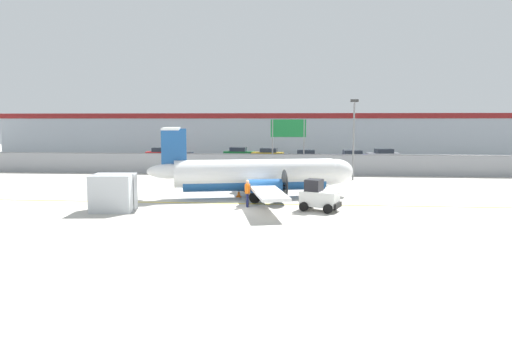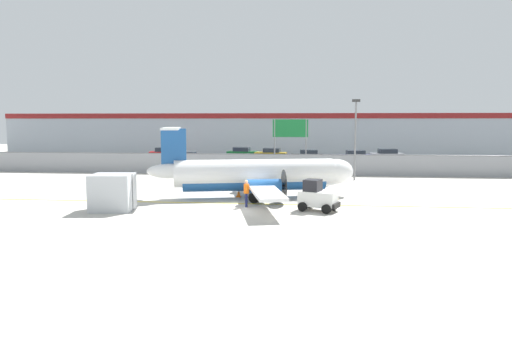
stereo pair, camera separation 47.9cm
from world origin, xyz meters
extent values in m
plane|color=#BCB7AD|center=(0.00, 0.00, 0.00)|extent=(140.00, 140.00, 0.00)
cube|color=yellow|center=(0.00, 2.00, 0.00)|extent=(84.00, 0.20, 0.01)
cube|color=gray|center=(0.00, 18.00, 1.00)|extent=(98.00, 0.04, 2.00)
cylinder|color=slate|center=(0.00, 18.00, 2.05)|extent=(98.00, 0.10, 0.10)
cube|color=#38383A|center=(0.00, 29.50, 0.06)|extent=(98.00, 17.00, 0.12)
cube|color=#A8B2BC|center=(0.00, 48.00, 3.25)|extent=(91.00, 8.00, 6.50)
cube|color=maroon|center=(0.00, 44.00, 6.10)|extent=(91.00, 0.20, 0.80)
cylinder|color=white|center=(-0.08, 4.47, 1.75)|extent=(11.26, 4.31, 1.90)
ellipsoid|color=white|center=(5.62, 5.77, 1.75)|extent=(2.90, 2.33, 1.80)
ellipsoid|color=white|center=(-5.77, 3.18, 1.95)|extent=(3.29, 1.71, 1.05)
cylinder|color=#1E5193|center=(-0.08, 4.47, 1.23)|extent=(10.05, 3.65, 1.48)
cube|color=white|center=(0.02, 4.50, 1.18)|extent=(5.10, 15.96, 0.18)
cylinder|color=#1E5193|center=(-0.36, 7.08, 1.18)|extent=(2.34, 1.37, 0.90)
cone|color=black|center=(0.76, 7.33, 1.18)|extent=(0.54, 0.53, 0.44)
cylinder|color=#262626|center=(0.91, 7.36, 1.18)|extent=(0.50, 2.06, 2.10)
cylinder|color=#1E5193|center=(0.79, 2.01, 1.18)|extent=(2.34, 1.37, 0.90)
cone|color=black|center=(1.91, 2.26, 1.18)|extent=(0.54, 0.53, 0.44)
cylinder|color=#262626|center=(2.06, 2.29, 1.18)|extent=(0.50, 2.06, 2.10)
cube|color=#1E5193|center=(-5.49, 3.24, 3.30)|extent=(1.70, 0.55, 3.10)
cube|color=white|center=(-5.63, 3.21, 4.85)|extent=(2.14, 4.92, 0.14)
cylinder|color=#59595B|center=(3.74, 5.34, 0.79)|extent=(0.17, 0.17, 0.97)
cylinder|color=black|center=(3.74, 5.34, 0.30)|extent=(0.63, 0.35, 0.60)
cylinder|color=#59595B|center=(-0.86, 6.56, 0.83)|extent=(0.17, 0.17, 0.90)
cylinder|color=black|center=(-0.86, 6.56, 0.38)|extent=(0.79, 0.38, 0.76)
cylinder|color=#59595B|center=(0.12, 2.25, 0.83)|extent=(0.17, 0.17, 0.90)
cylinder|color=black|center=(0.12, 2.25, 0.38)|extent=(0.79, 0.38, 0.76)
cube|color=silver|center=(4.20, 0.09, 0.73)|extent=(2.45, 1.87, 0.90)
cube|color=black|center=(3.88, 0.22, 1.53)|extent=(1.22, 1.27, 0.70)
cube|color=black|center=(5.26, -0.36, 0.43)|extent=(0.57, 1.08, 0.30)
cylinder|color=black|center=(5.13, 0.35, 0.28)|extent=(0.59, 0.38, 0.56)
cylinder|color=black|center=(4.66, -0.76, 0.28)|extent=(0.59, 0.38, 0.56)
cylinder|color=black|center=(3.74, 0.93, 0.28)|extent=(0.59, 0.38, 0.56)
cylinder|color=black|center=(3.28, -0.18, 0.28)|extent=(0.59, 0.38, 0.56)
cylinder|color=#191E4C|center=(-0.21, 0.86, 0.42)|extent=(0.18, 0.18, 0.85)
cylinder|color=#191E4C|center=(-0.24, 1.06, 0.42)|extent=(0.18, 0.18, 0.85)
cylinder|color=orange|center=(-0.23, 0.96, 1.15)|extent=(0.39, 0.39, 0.60)
cylinder|color=orange|center=(-0.19, 0.74, 1.18)|extent=(0.11, 0.11, 0.55)
cylinder|color=orange|center=(-0.26, 1.17, 1.18)|extent=(0.11, 0.11, 0.55)
sphere|color=tan|center=(-0.23, 0.96, 1.59)|extent=(0.22, 0.22, 0.22)
cube|color=#B7BCC1|center=(-8.10, -1.00, 1.10)|extent=(2.58, 2.22, 2.20)
cube|color=#333338|center=(-8.10, -1.00, 1.10)|extent=(2.44, 0.31, 2.20)
cube|color=orange|center=(-1.23, 4.54, 0.02)|extent=(0.36, 0.36, 0.04)
cone|color=orange|center=(-1.23, 4.54, 0.34)|extent=(0.28, 0.28, 0.60)
cylinder|color=white|center=(-1.23, 4.54, 0.42)|extent=(0.17, 0.17, 0.08)
cube|color=orange|center=(3.94, 6.80, 0.02)|extent=(0.36, 0.36, 0.04)
cone|color=orange|center=(3.94, 6.80, 0.34)|extent=(0.28, 0.28, 0.60)
cylinder|color=white|center=(3.94, 6.80, 0.42)|extent=(0.17, 0.17, 0.08)
cube|color=red|center=(-15.48, 33.82, 0.74)|extent=(4.37, 2.18, 0.80)
cube|color=#262D38|center=(-15.63, 33.80, 1.42)|extent=(2.37, 1.80, 0.56)
cylinder|color=black|center=(-14.20, 34.87, 0.42)|extent=(0.62, 0.27, 0.60)
cylinder|color=black|center=(-13.99, 33.08, 0.42)|extent=(0.62, 0.27, 0.60)
cylinder|color=black|center=(-16.98, 34.55, 0.42)|extent=(0.62, 0.27, 0.60)
cylinder|color=black|center=(-16.77, 32.76, 0.42)|extent=(0.62, 0.27, 0.60)
cube|color=navy|center=(-10.59, 25.64, 0.74)|extent=(4.23, 1.79, 0.80)
cube|color=#262D38|center=(-10.44, 25.64, 1.42)|extent=(2.23, 1.60, 0.56)
cylinder|color=black|center=(-11.97, 24.71, 0.42)|extent=(0.60, 0.21, 0.60)
cylinder|color=black|center=(-12.01, 26.51, 0.42)|extent=(0.60, 0.21, 0.60)
cylinder|color=black|center=(-9.17, 24.77, 0.42)|extent=(0.60, 0.21, 0.60)
cylinder|color=black|center=(-9.21, 26.57, 0.42)|extent=(0.60, 0.21, 0.60)
cube|color=#19662D|center=(-4.97, 35.55, 0.74)|extent=(4.34, 2.08, 0.80)
cube|color=#262D38|center=(-5.12, 35.57, 1.42)|extent=(2.34, 1.76, 0.56)
cylinder|color=black|center=(-3.50, 36.32, 0.42)|extent=(0.62, 0.26, 0.60)
cylinder|color=black|center=(-3.66, 34.53, 0.42)|extent=(0.62, 0.26, 0.60)
cylinder|color=black|center=(-6.28, 36.58, 0.42)|extent=(0.62, 0.26, 0.60)
cylinder|color=black|center=(-6.45, 34.79, 0.42)|extent=(0.62, 0.26, 0.60)
cube|color=#B28C19|center=(-0.95, 33.96, 0.74)|extent=(4.37, 2.16, 0.80)
cube|color=#262D38|center=(-0.80, 33.95, 1.42)|extent=(2.36, 1.80, 0.56)
cylinder|color=black|center=(-2.44, 33.23, 0.42)|extent=(0.62, 0.27, 0.60)
cylinder|color=black|center=(-2.24, 35.02, 0.42)|extent=(0.62, 0.27, 0.60)
cylinder|color=black|center=(0.34, 32.91, 0.42)|extent=(0.62, 0.27, 0.60)
cylinder|color=black|center=(0.54, 34.70, 0.42)|extent=(0.62, 0.27, 0.60)
cube|color=black|center=(3.94, 30.91, 0.74)|extent=(4.24, 1.79, 0.80)
cube|color=#262D38|center=(4.09, 30.91, 1.42)|extent=(2.23, 1.61, 0.56)
cylinder|color=black|center=(2.52, 30.04, 0.42)|extent=(0.60, 0.21, 0.60)
cylinder|color=black|center=(2.56, 31.84, 0.42)|extent=(0.60, 0.21, 0.60)
cylinder|color=black|center=(5.32, 29.98, 0.42)|extent=(0.60, 0.21, 0.60)
cylinder|color=black|center=(5.36, 31.78, 0.42)|extent=(0.60, 0.21, 0.60)
cube|color=navy|center=(9.72, 30.53, 0.74)|extent=(4.33, 2.06, 0.80)
cube|color=#262D38|center=(9.87, 30.54, 1.42)|extent=(2.33, 1.75, 0.56)
cylinder|color=black|center=(8.40, 29.51, 0.42)|extent=(0.62, 0.25, 0.60)
cylinder|color=black|center=(8.25, 31.30, 0.42)|extent=(0.62, 0.25, 0.60)
cylinder|color=black|center=(11.19, 29.75, 0.42)|extent=(0.62, 0.25, 0.60)
cylinder|color=black|center=(11.04, 31.55, 0.42)|extent=(0.62, 0.25, 0.60)
cube|color=gray|center=(14.19, 33.72, 0.74)|extent=(4.38, 2.22, 0.80)
cube|color=#262D38|center=(14.34, 33.74, 1.42)|extent=(2.38, 1.83, 0.56)
cylinder|color=black|center=(12.92, 32.65, 0.42)|extent=(0.62, 0.27, 0.60)
cylinder|color=black|center=(12.69, 34.44, 0.42)|extent=(0.62, 0.27, 0.60)
cylinder|color=black|center=(15.70, 33.01, 0.42)|extent=(0.62, 0.27, 0.60)
cylinder|color=black|center=(15.47, 34.79, 0.42)|extent=(0.62, 0.27, 0.60)
cylinder|color=slate|center=(7.97, 14.54, 3.50)|extent=(0.16, 0.16, 7.00)
cube|color=#333333|center=(7.97, 14.54, 7.15)|extent=(0.70, 0.30, 0.24)
cylinder|color=slate|center=(0.41, 19.60, 2.75)|extent=(0.14, 0.14, 5.50)
cylinder|color=slate|center=(3.61, 19.60, 2.75)|extent=(0.14, 0.14, 5.50)
cube|color=#14662D|center=(2.01, 19.60, 4.60)|extent=(3.60, 0.10, 1.80)
camera|label=1|loc=(2.74, -27.11, 5.41)|focal=32.00mm
camera|label=2|loc=(3.21, -27.07, 5.41)|focal=32.00mm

